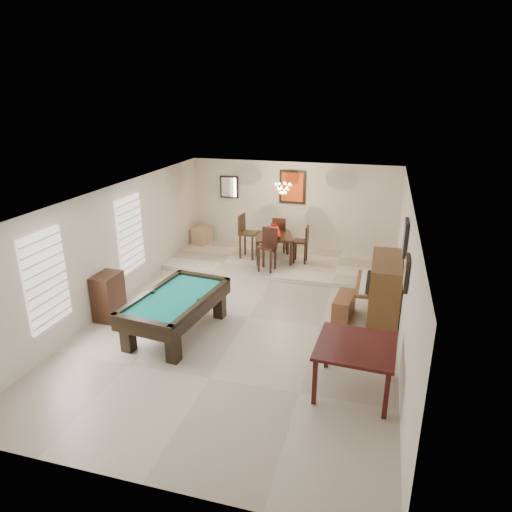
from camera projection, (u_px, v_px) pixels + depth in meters
The scene contains 26 objects.
ground_plane at pixel (248, 317), 9.55m from camera, with size 6.00×9.00×0.02m, color beige.
wall_back at pixel (292, 207), 13.18m from camera, with size 6.00×0.04×2.60m, color silver.
wall_front at pixel (132, 394), 5.03m from camera, with size 6.00×0.04×2.60m, color silver.
wall_left at pixel (115, 246), 9.86m from camera, with size 0.04×9.00×2.60m, color silver.
wall_right at pixel (405, 274), 8.35m from camera, with size 0.04×9.00×2.60m, color silver.
ceiling at pixel (248, 195), 8.67m from camera, with size 6.00×9.00×0.04m, color white.
dining_step at pixel (282, 262), 12.47m from camera, with size 6.00×2.50×0.12m, color beige.
window_left_front at pixel (46, 280), 7.83m from camera, with size 0.06×1.00×1.70m, color white.
window_left_rear at pixel (130, 234), 10.37m from camera, with size 0.06×1.00×1.70m, color white.
pool_table at pixel (177, 315), 8.80m from camera, with size 1.23×2.28×0.76m, color black, non-canonical shape.
square_table at pixel (354, 368), 7.06m from camera, with size 1.18×1.18×0.82m, color black, non-canonical shape.
upright_piano at pixel (376, 290), 9.23m from camera, with size 0.89×1.60×1.33m, color brown, non-canonical shape.
piano_bench at pixel (344, 307), 9.46m from camera, with size 0.34×0.87×0.49m, color brown.
apothecary_chest at pixel (108, 296), 9.36m from camera, with size 0.43×0.64×0.97m, color black.
dining_table at pixel (274, 246), 12.31m from camera, with size 0.99×0.99×0.82m, color black, non-canonical shape.
flower_vase at pixel (274, 227), 12.13m from camera, with size 0.14×0.14×0.23m, color #A00D0E, non-canonical shape.
dining_chair_south at pixel (267, 250), 11.55m from camera, with size 0.41×0.41×1.10m, color black, non-canonical shape.
dining_chair_north at pixel (280, 234), 12.99m from camera, with size 0.38×0.38×1.02m, color black, non-canonical shape.
dining_chair_west at pixel (249, 237), 12.45m from camera, with size 0.45×0.45×1.20m, color black, non-canonical shape.
dining_chair_east at pixel (301, 244), 12.14m from camera, with size 0.37×0.37×1.00m, color black, non-canonical shape.
corner_bench at pixel (202, 235), 13.75m from camera, with size 0.44×0.55×0.49m, color tan.
chandelier at pixel (283, 185), 11.70m from camera, with size 0.44×0.44×0.60m, color #FFE5B2, non-canonical shape.
back_painting at pixel (292, 187), 12.94m from camera, with size 0.75×0.06×0.95m, color #D84C14.
back_mirror at pixel (229, 187), 13.46m from camera, with size 0.55×0.06×0.65m, color white.
right_picture_upper at pixel (406, 238), 8.43m from camera, with size 0.06×0.55×0.65m, color slate.
right_picture_lower at pixel (407, 273), 7.31m from camera, with size 0.06×0.45×0.55m, color gray.
Camera 1 is at (2.45, -8.19, 4.43)m, focal length 32.00 mm.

